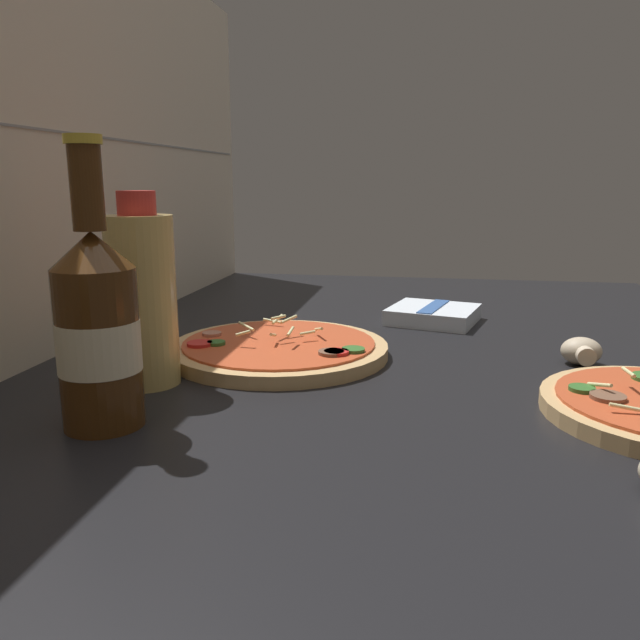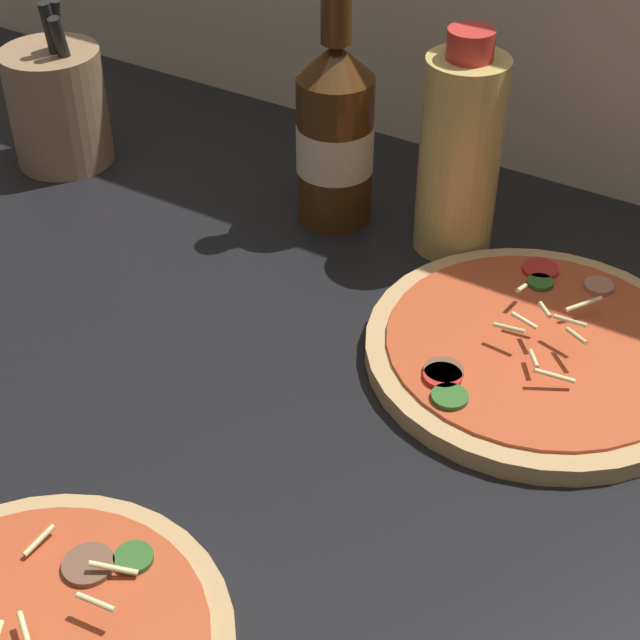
{
  "view_description": "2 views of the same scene",
  "coord_description": "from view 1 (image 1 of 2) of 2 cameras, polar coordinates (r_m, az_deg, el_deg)",
  "views": [
    {
      "loc": [
        -62.64,
        -0.83,
        24.02
      ],
      "look_at": [
        0.08,
        10.23,
        9.81
      ],
      "focal_mm": 35.0,
      "sensor_mm": 36.0,
      "label": 1
    },
    {
      "loc": [
        27.89,
        -42.33,
        52.79
      ],
      "look_at": [
        -0.79,
        3.78,
        10.62
      ],
      "focal_mm": 55.0,
      "sensor_mm": 36.0,
      "label": 2
    }
  ],
  "objects": [
    {
      "name": "mushroom_left",
      "position": [
        0.81,
        22.82,
        -2.67
      ],
      "size": [
        4.97,
        4.73,
        3.31
      ],
      "color": "beige",
      "rests_on": "counter_slab"
    },
    {
      "name": "counter_slab",
      "position": [
        0.67,
        8.76,
        -7.55
      ],
      "size": [
        160.0,
        90.0,
        2.5
      ],
      "color": "black",
      "rests_on": "ground"
    },
    {
      "name": "beer_bottle",
      "position": [
        0.58,
        -19.66,
        -0.6
      ],
      "size": [
        7.21,
        7.21,
        25.28
      ],
      "color": "#47280F",
      "rests_on": "counter_slab"
    },
    {
      "name": "dish_towel",
      "position": [
        0.99,
        10.32,
        0.5
      ],
      "size": [
        14.89,
        15.29,
        2.56
      ],
      "color": "silver",
      "rests_on": "counter_slab"
    },
    {
      "name": "pizza_far",
      "position": [
        0.79,
        -3.77,
        -2.63
      ],
      "size": [
        27.34,
        27.34,
        5.22
      ],
      "color": "tan",
      "rests_on": "counter_slab"
    },
    {
      "name": "oil_bottle",
      "position": [
        0.69,
        -15.94,
        1.97
      ],
      "size": [
        7.17,
        7.17,
        20.58
      ],
      "color": "#D6B766",
      "rests_on": "counter_slab"
    }
  ]
}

